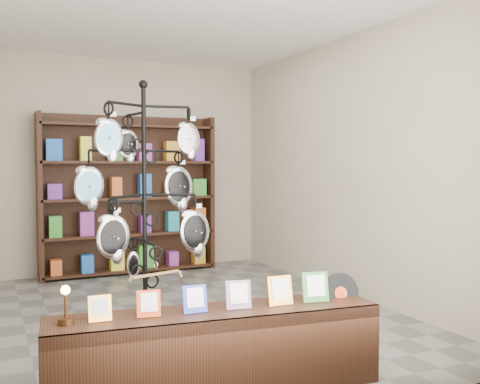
{
  "coord_description": "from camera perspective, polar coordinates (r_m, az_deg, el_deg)",
  "views": [
    {
      "loc": [
        -1.78,
        -5.08,
        1.52
      ],
      "look_at": [
        0.15,
        -1.0,
        1.29
      ],
      "focal_mm": 40.0,
      "sensor_mm": 36.0,
      "label": 1
    }
  ],
  "objects": [
    {
      "name": "back_shelving",
      "position": [
        7.61,
        -11.72,
        -0.8
      ],
      "size": [
        2.42,
        0.36,
        2.2
      ],
      "color": "black",
      "rests_on": "ground"
    },
    {
      "name": "ground",
      "position": [
        5.6,
        -5.94,
        -12.82
      ],
      "size": [
        5.0,
        5.0,
        0.0
      ],
      "primitive_type": "plane",
      "color": "slate",
      "rests_on": "ground"
    },
    {
      "name": "display_tree",
      "position": [
        4.39,
        -10.17,
        -0.36
      ],
      "size": [
        1.13,
        1.07,
        2.2
      ],
      "rotation": [
        0.0,
        0.0,
        0.19
      ],
      "color": "black",
      "rests_on": "ground"
    },
    {
      "name": "room_envelope",
      "position": [
        5.4,
        -6.04,
        6.45
      ],
      "size": [
        5.0,
        5.0,
        5.0
      ],
      "color": "#BBAD97",
      "rests_on": "ground"
    },
    {
      "name": "front_shelf",
      "position": [
        3.74,
        -2.47,
        -16.5
      ],
      "size": [
        2.26,
        0.71,
        0.79
      ],
      "rotation": [
        0.0,
        0.0,
        -0.12
      ],
      "color": "black",
      "rests_on": "ground"
    }
  ]
}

